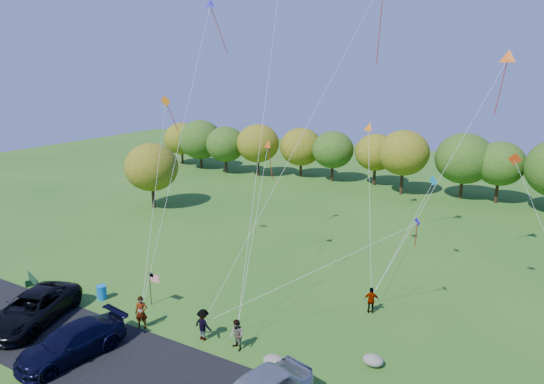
{
  "coord_description": "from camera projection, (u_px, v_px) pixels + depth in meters",
  "views": [
    {
      "loc": [
        13.9,
        -18.74,
        14.55
      ],
      "look_at": [
        -0.44,
        6.0,
        7.18
      ],
      "focal_mm": 32.0,
      "sensor_mm": 36.0,
      "label": 1
    }
  ],
  "objects": [
    {
      "name": "ground",
      "position": [
        223.0,
        346.0,
        26.08
      ],
      "size": [
        140.0,
        140.0,
        0.0
      ],
      "primitive_type": "plane",
      "color": "#26601B",
      "rests_on": "ground"
    },
    {
      "name": "treeline",
      "position": [
        395.0,
        154.0,
        55.75
      ],
      "size": [
        74.68,
        27.71,
        8.68
      ],
      "color": "#3D2916",
      "rests_on": "ground"
    },
    {
      "name": "minivan_dark",
      "position": [
        32.0,
        309.0,
        28.14
      ],
      "size": [
        4.85,
        6.97,
        1.77
      ],
      "primitive_type": "imported",
      "rotation": [
        0.0,
        0.0,
        0.33
      ],
      "color": "black",
      "rests_on": "asphalt_lane"
    },
    {
      "name": "minivan_navy",
      "position": [
        72.0,
        342.0,
        24.82
      ],
      "size": [
        3.14,
        5.94,
        1.64
      ],
      "primitive_type": "imported",
      "rotation": [
        0.0,
        0.0,
        -0.15
      ],
      "color": "black",
      "rests_on": "asphalt_lane"
    },
    {
      "name": "flyer_a",
      "position": [
        141.0,
        312.0,
        27.66
      ],
      "size": [
        0.85,
        0.76,
        1.94
      ],
      "primitive_type": "imported",
      "rotation": [
        0.0,
        0.0,
        0.54
      ],
      "color": "#4C4C59",
      "rests_on": "ground"
    },
    {
      "name": "flyer_b",
      "position": [
        237.0,
        335.0,
        25.54
      ],
      "size": [
        1.02,
        0.93,
        1.71
      ],
      "primitive_type": "imported",
      "rotation": [
        0.0,
        0.0,
        -0.42
      ],
      "color": "#4C4C59",
      "rests_on": "ground"
    },
    {
      "name": "flyer_c",
      "position": [
        203.0,
        325.0,
        26.5
      ],
      "size": [
        1.21,
        0.76,
        1.79
      ],
      "primitive_type": "imported",
      "rotation": [
        0.0,
        0.0,
        3.06
      ],
      "color": "#4C4C59",
      "rests_on": "ground"
    },
    {
      "name": "flyer_d",
      "position": [
        371.0,
        300.0,
        29.44
      ],
      "size": [
        1.04,
        0.74,
        1.64
      ],
      "primitive_type": "imported",
      "rotation": [
        0.0,
        0.0,
        3.54
      ],
      "color": "#4C4C59",
      "rests_on": "ground"
    },
    {
      "name": "park_bench",
      "position": [
        35.0,
        282.0,
        32.5
      ],
      "size": [
        1.93,
        0.93,
        1.1
      ],
      "rotation": [
        0.0,
        0.0,
        -0.33
      ],
      "color": "#15391F",
      "rests_on": "ground"
    },
    {
      "name": "trash_barrel",
      "position": [
        102.0,
        292.0,
        31.26
      ],
      "size": [
        0.61,
        0.61,
        0.92
      ],
      "primitive_type": "cylinder",
      "color": "blue",
      "rests_on": "ground"
    },
    {
      "name": "flag_assembly",
      "position": [
        153.0,
        282.0,
        30.11
      ],
      "size": [
        0.82,
        0.53,
        2.2
      ],
      "color": "black",
      "rests_on": "ground"
    },
    {
      "name": "boulder_near",
      "position": [
        274.0,
        361.0,
        24.24
      ],
      "size": [
        1.15,
        0.9,
        0.57
      ],
      "primitive_type": "ellipsoid",
      "color": "#9C9788",
      "rests_on": "ground"
    },
    {
      "name": "boulder_far",
      "position": [
        373.0,
        360.0,
        24.34
      ],
      "size": [
        1.06,
        0.88,
        0.55
      ],
      "primitive_type": "ellipsoid",
      "color": "gray",
      "rests_on": "ground"
    },
    {
      "name": "kites_aloft",
      "position": [
        357.0,
        33.0,
        31.89
      ],
      "size": [
        23.77,
        7.86,
        20.81
      ],
      "color": "#D91850",
      "rests_on": "ground"
    }
  ]
}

